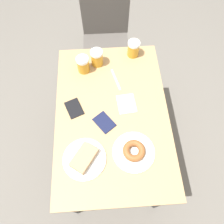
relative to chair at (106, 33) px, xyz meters
The scene contains 12 objects.
ground_plane 1.03m from the chair, 90.38° to the right, with size 8.00×8.00×0.00m, color #666059.
table 0.89m from the chair, 90.38° to the right, with size 0.69×1.06×0.72m.
chair is the anchor object (origin of this frame).
plate_with_cake 1.18m from the chair, 98.66° to the right, with size 0.24×0.24×0.05m.
plate_with_donut 1.15m from the chair, 85.00° to the right, with size 0.24×0.24×0.05m.
beer_mug_left 0.52m from the chair, 67.91° to the right, with size 0.08×0.08×0.12m.
beer_mug_center 0.61m from the chair, 107.91° to the right, with size 0.08×0.08×0.12m.
beer_mug_right 0.55m from the chair, 99.50° to the right, with size 0.08×0.08×0.12m.
napkin_folded 0.84m from the chair, 83.81° to the right, with size 0.12×0.14×0.00m.
fork 0.66m from the chair, 86.71° to the right, with size 0.06×0.17×0.00m.
passport_near_edge 0.96m from the chair, 93.42° to the right, with size 0.15×0.15×0.01m.
passport_far_edge 0.88m from the chair, 105.94° to the right, with size 0.13×0.15×0.01m.
Camera 1 is at (-0.04, -0.60, 1.91)m, focal length 35.00 mm.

